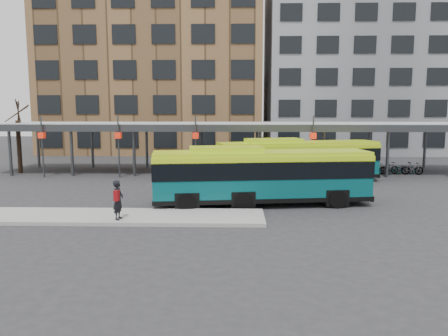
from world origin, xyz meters
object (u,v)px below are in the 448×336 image
tree (19,144)px  bus_rear (298,160)px  bus_front (261,175)px  pedestrian (118,200)px

tree → bus_rear: size_ratio=0.47×
bus_rear → bus_front: bearing=-128.4°
bus_front → bus_rear: size_ratio=1.01×
bus_front → pedestrian: bus_front is taller
pedestrian → bus_front: bearing=-54.7°
bus_rear → pedestrian: bus_rear is taller
bus_front → bus_rear: (3.14, 7.52, -0.03)m
tree → pedestrian: size_ratio=2.99×
bus_front → pedestrian: (-6.91, -4.10, -0.59)m
tree → bus_rear: tree is taller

